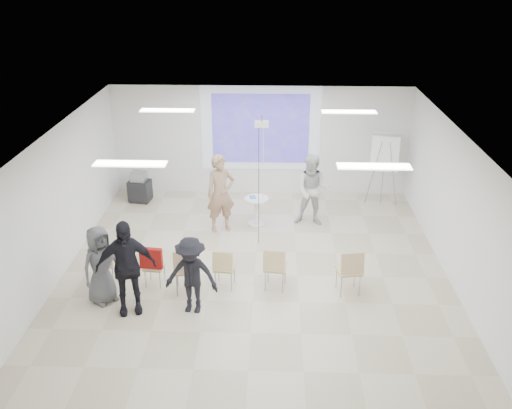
{
  "coord_description": "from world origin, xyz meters",
  "views": [
    {
      "loc": [
        0.37,
        -10.29,
        6.14
      ],
      "look_at": [
        0.0,
        0.8,
        1.25
      ],
      "focal_mm": 40.0,
      "sensor_mm": 36.0,
      "label": 1
    }
  ],
  "objects_px": {
    "player_right": "(313,187)",
    "chair_left_mid": "(153,265)",
    "chair_left_inner": "(186,267)",
    "chair_center": "(224,266)",
    "flipchart_easel": "(385,153)",
    "audience_mid": "(191,271)",
    "av_cart": "(140,188)",
    "chair_right_inner": "(275,266)",
    "laptop": "(186,267)",
    "audience_left": "(125,261)",
    "pedestal_table": "(257,209)",
    "audience_outer": "(100,261)",
    "chair_far_left": "(105,262)",
    "chair_right_far": "(350,269)",
    "player_left": "(221,189)"
  },
  "relations": [
    {
      "from": "chair_right_far",
      "to": "av_cart",
      "type": "distance_m",
      "value": 6.76
    },
    {
      "from": "laptop",
      "to": "audience_outer",
      "type": "distance_m",
      "value": 1.63
    },
    {
      "from": "audience_outer",
      "to": "chair_right_inner",
      "type": "bearing_deg",
      "value": -39.3
    },
    {
      "from": "player_right",
      "to": "chair_left_inner",
      "type": "height_order",
      "value": "player_right"
    },
    {
      "from": "pedestal_table",
      "to": "av_cart",
      "type": "bearing_deg",
      "value": 157.04
    },
    {
      "from": "audience_left",
      "to": "flipchart_easel",
      "type": "relative_size",
      "value": 1.09
    },
    {
      "from": "chair_left_mid",
      "to": "flipchart_easel",
      "type": "bearing_deg",
      "value": 46.42
    },
    {
      "from": "chair_far_left",
      "to": "chair_right_inner",
      "type": "distance_m",
      "value": 3.41
    },
    {
      "from": "chair_left_inner",
      "to": "chair_right_inner",
      "type": "bearing_deg",
      "value": -0.86
    },
    {
      "from": "chair_far_left",
      "to": "chair_left_inner",
      "type": "relative_size",
      "value": 0.84
    },
    {
      "from": "player_right",
      "to": "chair_right_inner",
      "type": "bearing_deg",
      "value": -97.8
    },
    {
      "from": "chair_left_inner",
      "to": "laptop",
      "type": "height_order",
      "value": "chair_left_inner"
    },
    {
      "from": "chair_center",
      "to": "audience_left",
      "type": "relative_size",
      "value": 0.41
    },
    {
      "from": "laptop",
      "to": "chair_center",
      "type": "bearing_deg",
      "value": -179.43
    },
    {
      "from": "chair_right_inner",
      "to": "laptop",
      "type": "bearing_deg",
      "value": -168.63
    },
    {
      "from": "laptop",
      "to": "player_right",
      "type": "bearing_deg",
      "value": -137.17
    },
    {
      "from": "player_left",
      "to": "chair_left_mid",
      "type": "height_order",
      "value": "player_left"
    },
    {
      "from": "av_cart",
      "to": "chair_left_mid",
      "type": "bearing_deg",
      "value": -65.69
    },
    {
      "from": "player_left",
      "to": "av_cart",
      "type": "distance_m",
      "value": 2.96
    },
    {
      "from": "chair_left_mid",
      "to": "chair_center",
      "type": "xyz_separation_m",
      "value": [
        1.42,
        -0.03,
        0.03
      ]
    },
    {
      "from": "chair_far_left",
      "to": "flipchart_easel",
      "type": "relative_size",
      "value": 0.42
    },
    {
      "from": "audience_mid",
      "to": "pedestal_table",
      "type": "bearing_deg",
      "value": 81.88
    },
    {
      "from": "chair_far_left",
      "to": "audience_outer",
      "type": "bearing_deg",
      "value": -81.32
    },
    {
      "from": "chair_left_mid",
      "to": "chair_right_inner",
      "type": "height_order",
      "value": "chair_right_inner"
    },
    {
      "from": "chair_left_inner",
      "to": "audience_outer",
      "type": "relative_size",
      "value": 0.56
    },
    {
      "from": "player_right",
      "to": "audience_outer",
      "type": "relative_size",
      "value": 1.13
    },
    {
      "from": "laptop",
      "to": "av_cart",
      "type": "xyz_separation_m",
      "value": [
        -1.9,
        4.4,
        -0.14
      ]
    },
    {
      "from": "player_right",
      "to": "audience_left",
      "type": "relative_size",
      "value": 0.93
    },
    {
      "from": "chair_far_left",
      "to": "audience_outer",
      "type": "distance_m",
      "value": 0.76
    },
    {
      "from": "player_right",
      "to": "audience_mid",
      "type": "relative_size",
      "value": 1.15
    },
    {
      "from": "chair_far_left",
      "to": "chair_right_inner",
      "type": "height_order",
      "value": "chair_right_inner"
    },
    {
      "from": "chair_center",
      "to": "chair_left_mid",
      "type": "bearing_deg",
      "value": -174.37
    },
    {
      "from": "laptop",
      "to": "chair_left_inner",
      "type": "bearing_deg",
      "value": 88.64
    },
    {
      "from": "chair_left_inner",
      "to": "audience_outer",
      "type": "height_order",
      "value": "audience_outer"
    },
    {
      "from": "chair_center",
      "to": "flipchart_easel",
      "type": "bearing_deg",
      "value": 55.3
    },
    {
      "from": "chair_left_mid",
      "to": "audience_left",
      "type": "height_order",
      "value": "audience_left"
    },
    {
      "from": "chair_right_inner",
      "to": "audience_mid",
      "type": "bearing_deg",
      "value": -144.15
    },
    {
      "from": "chair_left_mid",
      "to": "audience_left",
      "type": "bearing_deg",
      "value": -101.41
    },
    {
      "from": "av_cart",
      "to": "audience_mid",
      "type": "bearing_deg",
      "value": -59.15
    },
    {
      "from": "chair_center",
      "to": "audience_mid",
      "type": "height_order",
      "value": "audience_mid"
    },
    {
      "from": "audience_mid",
      "to": "av_cart",
      "type": "height_order",
      "value": "audience_mid"
    },
    {
      "from": "av_cart",
      "to": "audience_left",
      "type": "bearing_deg",
      "value": -71.37
    },
    {
      "from": "chair_right_inner",
      "to": "laptop",
      "type": "relative_size",
      "value": 2.56
    },
    {
      "from": "audience_outer",
      "to": "player_left",
      "type": "bearing_deg",
      "value": 9.84
    },
    {
      "from": "player_left",
      "to": "audience_left",
      "type": "relative_size",
      "value": 1.01
    },
    {
      "from": "chair_left_mid",
      "to": "chair_left_inner",
      "type": "xyz_separation_m",
      "value": [
        0.69,
        -0.23,
        0.1
      ]
    },
    {
      "from": "pedestal_table",
      "to": "player_left",
      "type": "xyz_separation_m",
      "value": [
        -0.84,
        -0.32,
        0.67
      ]
    },
    {
      "from": "player_right",
      "to": "chair_left_mid",
      "type": "relative_size",
      "value": 2.46
    },
    {
      "from": "chair_center",
      "to": "chair_right_far",
      "type": "relative_size",
      "value": 0.89
    },
    {
      "from": "player_left",
      "to": "audience_left",
      "type": "bearing_deg",
      "value": -134.47
    }
  ]
}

